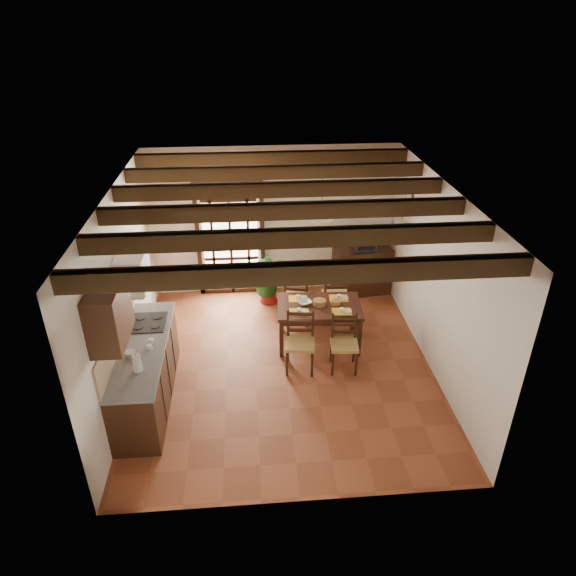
{
  "coord_description": "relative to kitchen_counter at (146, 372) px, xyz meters",
  "views": [
    {
      "loc": [
        -0.47,
        -6.38,
        4.9
      ],
      "look_at": [
        0.1,
        0.4,
        1.15
      ],
      "focal_mm": 32.0,
      "sensor_mm": 36.0,
      "label": 1
    }
  ],
  "objects": [
    {
      "name": "kitchen_counter",
      "position": [
        0.0,
        0.0,
        0.0
      ],
      "size": [
        0.64,
        2.25,
        1.38
      ],
      "color": "black",
      "rests_on": "ground_plane"
    },
    {
      "name": "crt_tv",
      "position": [
        3.62,
        2.82,
        0.63
      ],
      "size": [
        0.43,
        0.4,
        0.35
      ],
      "rotation": [
        0.0,
        0.0,
        0.06
      ],
      "color": "black",
      "rests_on": "sideboard"
    },
    {
      "name": "shelf_vase",
      "position": [
        4.1,
        2.2,
        1.18
      ],
      "size": [
        0.15,
        0.15,
        0.15
      ],
      "primitive_type": "imported",
      "color": "#B2BFB2",
      "rests_on": "wall_shelf"
    },
    {
      "name": "plant_pot",
      "position": [
        1.82,
        2.6,
        -0.36
      ],
      "size": [
        0.35,
        0.35,
        0.21
      ],
      "primitive_type": "cone",
      "color": "maroon",
      "rests_on": "ground_plane"
    },
    {
      "name": "table_setting",
      "position": [
        2.57,
        1.17,
        0.25
      ],
      "size": [
        0.97,
        0.65,
        0.09
      ],
      "rotation": [
        0.0,
        0.0,
        -0.07
      ],
      "color": "yellow",
      "rests_on": "dining_table"
    },
    {
      "name": "upper_cabinet",
      "position": [
        -0.12,
        -0.7,
        1.38
      ],
      "size": [
        0.35,
        0.8,
        0.7
      ],
      "primitive_type": "cube",
      "color": "black",
      "rests_on": "room_shell"
    },
    {
      "name": "chair_near_right",
      "position": [
        2.86,
        0.47,
        -0.2
      ],
      "size": [
        0.44,
        0.43,
        0.89
      ],
      "rotation": [
        0.0,
        0.0,
        -0.09
      ],
      "color": "#A88A47",
      "rests_on": "ground_plane"
    },
    {
      "name": "ground_plane",
      "position": [
        1.96,
        0.6,
        -0.47
      ],
      "size": [
        5.0,
        5.0,
        0.0
      ],
      "primitive_type": "plane",
      "color": "brown"
    },
    {
      "name": "table_bowl",
      "position": [
        2.34,
        1.23,
        0.28
      ],
      "size": [
        0.27,
        0.27,
        0.05
      ],
      "primitive_type": "imported",
      "rotation": [
        0.0,
        0.0,
        0.31
      ],
      "color": "white",
      "rests_on": "dining_table"
    },
    {
      "name": "chair_far_right",
      "position": [
        2.95,
        1.82,
        -0.17
      ],
      "size": [
        0.48,
        0.46,
        0.98
      ],
      "rotation": [
        0.0,
        0.0,
        3.07
      ],
      "color": "#A88A47",
      "rests_on": "ground_plane"
    },
    {
      "name": "chair_far_left",
      "position": [
        2.28,
        1.87,
        -0.18
      ],
      "size": [
        0.5,
        0.49,
        0.93
      ],
      "rotation": [
        0.0,
        0.0,
        2.93
      ],
      "color": "#A88A47",
      "rests_on": "ground_plane"
    },
    {
      "name": "range_hood",
      "position": [
        -0.09,
        0.55,
        1.26
      ],
      "size": [
        0.38,
        0.6,
        0.54
      ],
      "color": "white",
      "rests_on": "room_shell"
    },
    {
      "name": "wall_shelf",
      "position": [
        4.1,
        2.2,
        1.04
      ],
      "size": [
        0.2,
        0.42,
        0.2
      ],
      "color": "black",
      "rests_on": "room_shell"
    },
    {
      "name": "potted_plant",
      "position": [
        1.82,
        2.6,
        0.1
      ],
      "size": [
        2.14,
        1.9,
        2.17
      ],
      "primitive_type": "imported",
      "rotation": [
        0.0,
        0.0,
        -0.13
      ],
      "color": "#144C19",
      "rests_on": "ground_plane"
    },
    {
      "name": "chair_near_left",
      "position": [
        2.2,
        0.51,
        -0.18
      ],
      "size": [
        0.49,
        0.47,
        0.94
      ],
      "rotation": [
        0.0,
        0.0,
        -0.13
      ],
      "color": "#A88A47",
      "rests_on": "ground_plane"
    },
    {
      "name": "sideboard",
      "position": [
        3.62,
        2.83,
        -0.02
      ],
      "size": [
        1.12,
        0.6,
        0.91
      ],
      "primitive_type": "cube",
      "rotation": [
        0.0,
        0.0,
        0.11
      ],
      "color": "black",
      "rests_on": "ground_plane"
    },
    {
      "name": "shelf_flowers",
      "position": [
        4.1,
        2.2,
        1.38
      ],
      "size": [
        0.14,
        0.14,
        0.36
      ],
      "color": "yellow",
      "rests_on": "shelf_vase"
    },
    {
      "name": "room_shell",
      "position": [
        1.96,
        0.6,
        1.34
      ],
      "size": [
        4.52,
        5.02,
        2.81
      ],
      "color": "silver",
      "rests_on": "ground_plane"
    },
    {
      "name": "counter_items",
      "position": [
        0.0,
        0.09,
        0.49
      ],
      "size": [
        0.5,
        1.43,
        0.25
      ],
      "color": "black",
      "rests_on": "kitchen_counter"
    },
    {
      "name": "pendant_lamp",
      "position": [
        2.57,
        1.27,
        1.6
      ],
      "size": [
        0.36,
        0.36,
        0.84
      ],
      "color": "black",
      "rests_on": "room_shell"
    },
    {
      "name": "ceiling_beams",
      "position": [
        1.96,
        0.6,
        2.22
      ],
      "size": [
        4.5,
        4.34,
        0.2
      ],
      "color": "black",
      "rests_on": "room_shell"
    },
    {
      "name": "fuse_box",
      "position": [
        3.46,
        3.08,
        1.28
      ],
      "size": [
        0.25,
        0.03,
        0.32
      ],
      "primitive_type": "cube",
      "color": "white",
      "rests_on": "room_shell"
    },
    {
      "name": "framed_picture",
      "position": [
        4.18,
        2.2,
        1.58
      ],
      "size": [
        0.03,
        0.32,
        0.32
      ],
      "color": "brown",
      "rests_on": "room_shell"
    },
    {
      "name": "dining_table",
      "position": [
        2.57,
        1.17,
        0.16
      ],
      "size": [
        1.38,
        0.94,
        0.72
      ],
      "rotation": [
        0.0,
        0.0,
        -0.07
      ],
      "color": "#381C12",
      "rests_on": "ground_plane"
    },
    {
      "name": "french_door",
      "position": [
        1.16,
        3.05,
        0.7
      ],
      "size": [
        1.26,
        0.11,
        2.32
      ],
      "color": "white",
      "rests_on": "ground_plane"
    }
  ]
}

